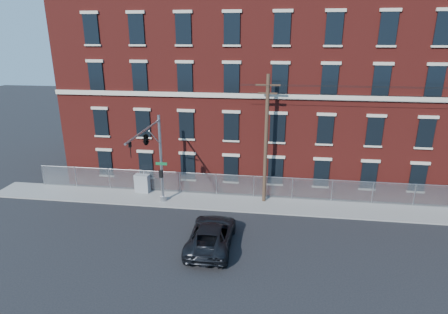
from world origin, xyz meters
The scene contains 8 objects.
ground centered at (0.00, 0.00, 0.00)m, with size 140.00×140.00×0.00m, color black.
sidewalk centered at (12.00, 5.00, 0.06)m, with size 65.00×3.00×0.12m, color gray.
mill_building centered at (12.00, 13.93, 8.15)m, with size 55.30×14.32×16.30m.
chain_link_fence centered at (12.00, 6.30, 1.06)m, with size 59.06×0.06×1.85m.
traffic_signal_mast centered at (-6.00, 2.18, 5.39)m, with size 0.90×6.75×7.00m.
utility_pole_near centered at (2.00, 5.60, 5.34)m, with size 1.80×0.28×10.00m.
pickup_truck centered at (-1.08, -1.35, 0.80)m, with size 2.66×5.78×1.61m, color black.
utility_cabinet centered at (-8.25, 6.00, 0.88)m, with size 1.22×0.61×1.53m, color gray.
Camera 1 is at (2.52, -21.55, 12.74)m, focal length 29.52 mm.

